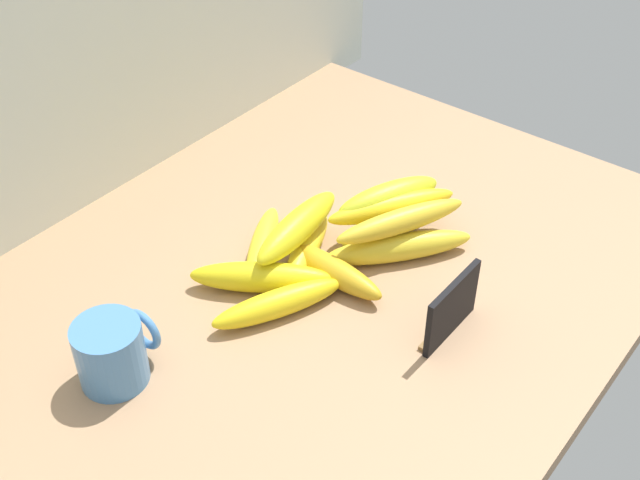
# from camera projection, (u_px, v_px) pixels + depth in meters

# --- Properties ---
(counter_top) EXTENTS (1.10, 0.76, 0.03)m
(counter_top) POSITION_uv_depth(u_px,v_px,m) (304.00, 301.00, 1.09)
(counter_top) COLOR #A57E5A
(counter_top) RESTS_ON ground
(chalkboard_sign) EXTENTS (0.11, 0.02, 0.08)m
(chalkboard_sign) POSITION_uv_depth(u_px,v_px,m) (451.00, 310.00, 1.00)
(chalkboard_sign) COLOR black
(chalkboard_sign) RESTS_ON counter_top
(coffee_mug) EXTENTS (0.10, 0.08, 0.08)m
(coffee_mug) POSITION_uv_depth(u_px,v_px,m) (112.00, 352.00, 0.94)
(coffee_mug) COLOR #497FB8
(coffee_mug) RESTS_ON counter_top
(banana_0) EXTENTS (0.16, 0.09, 0.03)m
(banana_0) POSITION_uv_depth(u_px,v_px,m) (307.00, 248.00, 1.13)
(banana_0) COLOR yellow
(banana_0) RESTS_ON counter_top
(banana_1) EXTENTS (0.16, 0.11, 0.03)m
(banana_1) POSITION_uv_depth(u_px,v_px,m) (263.00, 244.00, 1.13)
(banana_1) COLOR yellow
(banana_1) RESTS_ON counter_top
(banana_2) EXTENTS (0.14, 0.18, 0.04)m
(banana_2) POSITION_uv_depth(u_px,v_px,m) (261.00, 277.00, 1.07)
(banana_2) COLOR yellow
(banana_2) RESTS_ON counter_top
(banana_3) EXTENTS (0.18, 0.11, 0.04)m
(banana_3) POSITION_uv_depth(u_px,v_px,m) (280.00, 305.00, 1.03)
(banana_3) COLOR yellow
(banana_3) RESTS_ON counter_top
(banana_4) EXTENTS (0.04, 0.17, 0.04)m
(banana_4) POSITION_uv_depth(u_px,v_px,m) (331.00, 270.00, 1.09)
(banana_4) COLOR gold
(banana_4) RESTS_ON counter_top
(banana_5) EXTENTS (0.17, 0.07, 0.03)m
(banana_5) POSITION_uv_depth(u_px,v_px,m) (387.00, 222.00, 1.17)
(banana_5) COLOR gold
(banana_5) RESTS_ON counter_top
(banana_6) EXTENTS (0.19, 0.16, 0.04)m
(banana_6) POSITION_uv_depth(u_px,v_px,m) (399.00, 247.00, 1.12)
(banana_6) COLOR yellow
(banana_6) RESTS_ON counter_top
(banana_7) EXTENTS (0.19, 0.12, 0.03)m
(banana_7) POSITION_uv_depth(u_px,v_px,m) (401.00, 221.00, 1.11)
(banana_7) COLOR yellow
(banana_7) RESTS_ON banana_6
(banana_8) EXTENTS (0.18, 0.06, 0.04)m
(banana_8) POSITION_uv_depth(u_px,v_px,m) (297.00, 227.00, 1.10)
(banana_8) COLOR yellow
(banana_8) RESTS_ON banana_0
(banana_9) EXTENTS (0.17, 0.10, 0.04)m
(banana_9) POSITION_uv_depth(u_px,v_px,m) (389.00, 197.00, 1.15)
(banana_9) COLOR gold
(banana_9) RESTS_ON banana_5
(banana_10) EXTENTS (0.18, 0.13, 0.03)m
(banana_10) POSITION_uv_depth(u_px,v_px,m) (392.00, 207.00, 1.14)
(banana_10) COLOR yellow
(banana_10) RESTS_ON banana_5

